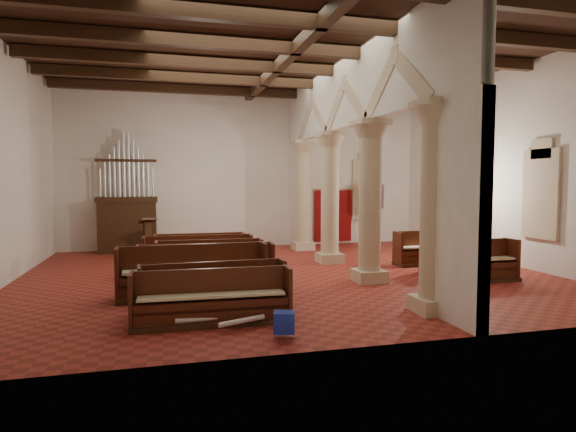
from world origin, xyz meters
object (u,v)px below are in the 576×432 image
Objects in this scene: pipe_organ at (127,214)px; nave_pew_0 at (212,306)px; lectern at (147,240)px; aisle_pew_0 at (476,267)px; processional_banner at (376,226)px.

nave_pew_0 is (2.07, -9.71, -1.05)m from pipe_organ.
pipe_organ is at bearing 105.25° from lectern.
pipe_organ reaches higher than aisle_pew_0.
processional_banner is (9.25, -1.00, -0.54)m from pipe_organ.
aisle_pew_0 is (-0.30, -6.66, -0.47)m from processional_banner.
pipe_organ is 1.52m from lectern.
lectern reaches higher than nave_pew_0.
processional_banner reaches higher than aisle_pew_0.
processional_banner is (8.55, 0.07, 0.28)m from lectern.
processional_banner is at bearing 87.90° from aisle_pew_0.
nave_pew_0 is at bearing -162.91° from aisle_pew_0.
pipe_organ is 9.98m from nave_pew_0.
nave_pew_0 is 7.18m from aisle_pew_0.
processional_banner is at bearing 52.01° from nave_pew_0.
processional_banner is 6.68m from aisle_pew_0.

